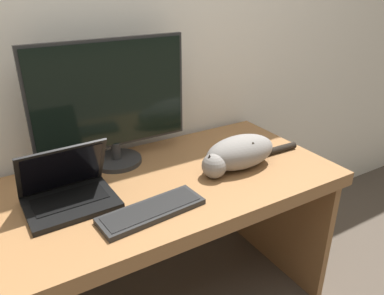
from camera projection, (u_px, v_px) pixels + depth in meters
wall_back at (97, 24)px, 1.57m from camera, size 6.40×0.06×2.60m
desk at (148, 215)px, 1.54m from camera, size 1.59×0.72×0.73m
monitor at (111, 103)px, 1.55m from camera, size 0.66×0.22×0.54m
laptop at (68, 192)px, 1.34m from camera, size 0.32×0.25×0.23m
external_keyboard at (152, 211)px, 1.30m from camera, size 0.39×0.16×0.02m
cat at (239, 152)px, 1.59m from camera, size 0.54×0.17×0.14m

